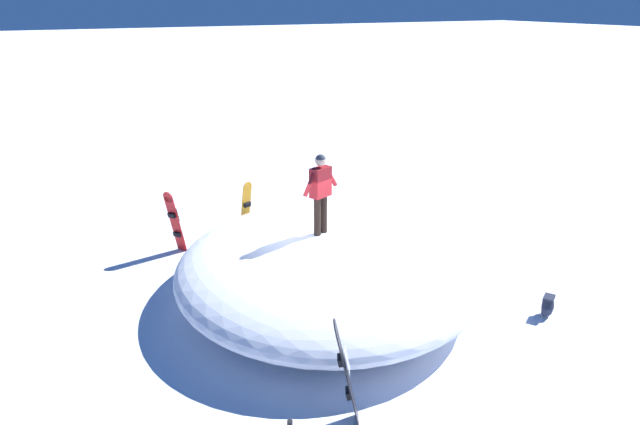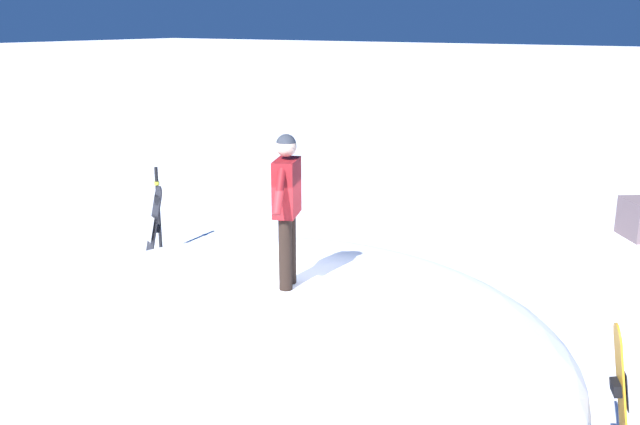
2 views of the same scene
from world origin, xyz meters
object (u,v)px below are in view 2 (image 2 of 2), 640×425
at_px(trail_marker_pole, 158,208).
at_px(snowboard_tertiary_upright, 621,404).
at_px(snowboarder_standing, 287,198).
at_px(snowboard_primary_upright, 152,239).

bearing_deg(trail_marker_pole, snowboard_tertiary_upright, -16.69).
distance_m(snowboarder_standing, snowboard_primary_upright, 4.13).
relative_size(snowboarder_standing, snowboard_tertiary_upright, 1.03).
bearing_deg(snowboard_primary_upright, snowboarder_standing, -21.75).
bearing_deg(snowboard_primary_upright, trail_marker_pole, 132.87).
height_order(snowboard_tertiary_upright, trail_marker_pole, trail_marker_pole).
height_order(snowboard_primary_upright, trail_marker_pole, snowboard_primary_upright).
xyz_separation_m(snowboard_primary_upright, snowboard_tertiary_upright, (6.93, -1.03, -0.06)).
bearing_deg(snowboard_tertiary_upright, snowboard_primary_upright, 171.52).
relative_size(snowboard_tertiary_upright, trail_marker_pole, 0.99).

